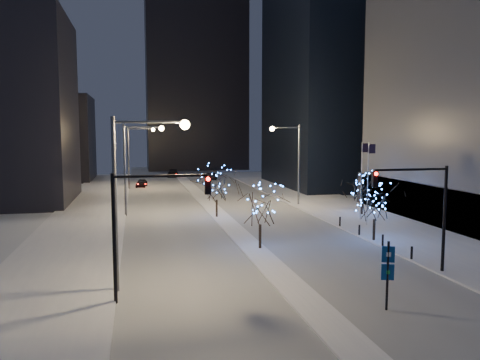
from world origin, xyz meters
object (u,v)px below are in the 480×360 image
object	(u,v)px
car_near	(142,183)
car_mid	(211,176)
holiday_tree_plaza_far	(362,187)
street_lamp_w_near	(134,179)
traffic_signal_west	(144,215)
street_lamp_east	(292,154)
holiday_tree_median_far	(217,184)
wayfinding_sign	(388,268)
holiday_tree_median_near	(260,205)
traffic_signal_east	(424,201)
car_far	(173,173)
street_lamp_w_mid	(135,157)
street_lamp_w_far	(135,149)
holiday_tree_plaza_near	(375,202)

from	to	relation	value
car_near	car_mid	distance (m)	16.34
holiday_tree_plaza_far	street_lamp_w_near	bearing A→B (deg)	-141.07
traffic_signal_west	car_mid	world-z (taller)	traffic_signal_west
street_lamp_east	holiday_tree_median_far	size ratio (longest dim) A/B	1.70
traffic_signal_west	holiday_tree_plaza_far	size ratio (longest dim) A/B	1.53
street_lamp_w_near	traffic_signal_west	size ratio (longest dim) A/B	1.43
car_mid	wayfinding_sign	size ratio (longest dim) A/B	1.14
car_near	holiday_tree_median_near	xyz separation A→B (m)	(8.47, -45.03, 2.88)
street_lamp_east	holiday_tree_median_near	size ratio (longest dim) A/B	1.88
traffic_signal_east	holiday_tree_plaza_far	size ratio (longest dim) A/B	1.53
traffic_signal_east	car_far	world-z (taller)	traffic_signal_east
street_lamp_w_mid	wayfinding_sign	bearing A→B (deg)	-67.94
street_lamp_w_near	traffic_signal_east	size ratio (longest dim) A/B	1.43
street_lamp_w_mid	car_far	bearing A→B (deg)	80.40
car_far	wayfinding_sign	distance (m)	75.20
street_lamp_w_mid	car_far	distance (m)	44.98
street_lamp_east	wayfinding_sign	xyz separation A→B (m)	(-6.45, -34.02, -4.23)
traffic_signal_west	car_near	bearing A→B (deg)	89.51
car_mid	holiday_tree_median_far	xyz separation A→B (m)	(-5.73, -40.49, 2.95)
holiday_tree_plaza_far	traffic_signal_west	bearing A→B (deg)	-137.73
holiday_tree_plaza_far	car_mid	bearing A→B (deg)	103.47
street_lamp_w_mid	car_near	distance (m)	28.07
traffic_signal_west	car_far	xyz separation A→B (m)	(6.94, 70.99, -4.02)
traffic_signal_west	holiday_tree_plaza_far	bearing A→B (deg)	42.27
car_mid	car_far	bearing A→B (deg)	-53.53
street_lamp_w_near	street_lamp_east	xyz separation A→B (m)	(19.02, 28.00, -0.05)
street_lamp_w_near	holiday_tree_plaza_far	world-z (taller)	street_lamp_w_near
street_lamp_east	car_mid	distance (m)	34.89
street_lamp_w_far	wayfinding_sign	bearing A→B (deg)	-77.35
traffic_signal_west	holiday_tree_median_far	size ratio (longest dim) A/B	1.19
street_lamp_w_mid	holiday_tree_plaza_near	bearing A→B (deg)	-41.20
traffic_signal_west	holiday_tree_plaza_near	distance (m)	21.46
street_lamp_w_mid	holiday_tree_median_far	size ratio (longest dim) A/B	1.70
street_lamp_w_mid	street_lamp_w_far	bearing A→B (deg)	90.00
holiday_tree_median_near	wayfinding_sign	world-z (taller)	holiday_tree_median_near
car_far	holiday_tree_plaza_far	size ratio (longest dim) A/B	1.11
street_lamp_east	holiday_tree_plaza_near	distance (m)	20.26
holiday_tree_plaza_far	street_lamp_east	bearing A→B (deg)	122.43
traffic_signal_east	car_far	distance (m)	70.88
street_lamp_east	holiday_tree_plaza_near	size ratio (longest dim) A/B	2.02
holiday_tree_plaza_far	car_far	bearing A→B (deg)	108.90
car_mid	car_far	xyz separation A→B (m)	(-6.73, 6.92, 0.06)
car_near	holiday_tree_median_near	bearing A→B (deg)	-69.82
holiday_tree_plaza_near	holiday_tree_plaza_far	xyz separation A→B (m)	(4.89, 11.67, -0.22)
street_lamp_east	car_mid	world-z (taller)	street_lamp_east
holiday_tree_median_near	holiday_tree_median_far	xyz separation A→B (m)	(-1.00, 14.16, 0.09)
car_mid	traffic_signal_east	bearing A→B (deg)	85.66
street_lamp_w_near	holiday_tree_median_near	distance (m)	12.36
car_mid	street_lamp_w_far	bearing A→B (deg)	32.72
wayfinding_sign	holiday_tree_median_far	bearing A→B (deg)	120.18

